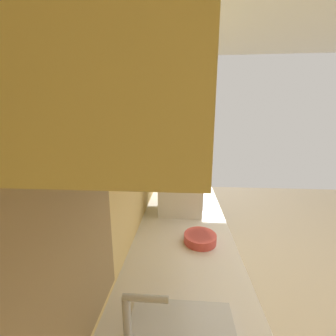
% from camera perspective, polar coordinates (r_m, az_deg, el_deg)
% --- Properties ---
extents(ground_plane, '(6.51, 6.51, 0.00)m').
position_cam_1_polar(ground_plane, '(2.67, 31.23, -27.22)').
color(ground_plane, brown).
extents(wall_back, '(4.19, 0.12, 2.70)m').
position_cam_1_polar(wall_back, '(1.85, -7.14, 3.62)').
color(wall_back, '#EFCC7D').
rests_on(wall_back, ground_plane).
extents(counter_run, '(3.28, 0.64, 0.92)m').
position_cam_1_polar(counter_run, '(1.83, 3.73, -27.37)').
color(counter_run, '#CDBE64').
rests_on(counter_run, ground_plane).
extents(upper_cabinets, '(2.32, 0.33, 0.68)m').
position_cam_1_polar(upper_cabinets, '(1.42, -1.37, 23.67)').
color(upper_cabinets, '#CDBD67').
extents(window_back_wall, '(0.50, 0.02, 0.66)m').
position_cam_1_polar(window_back_wall, '(0.65, -24.37, -18.53)').
color(window_back_wall, '#997A4C').
extents(oven_range, '(0.69, 0.66, 1.10)m').
position_cam_1_polar(oven_range, '(3.57, 4.37, -6.05)').
color(oven_range, black).
rests_on(oven_range, ground_plane).
extents(microwave, '(0.50, 0.34, 0.29)m').
position_cam_1_polar(microwave, '(1.78, 3.54, -6.00)').
color(microwave, white).
rests_on(microwave, counter_run).
extents(bowl, '(0.20, 0.20, 0.05)m').
position_cam_1_polar(bowl, '(1.35, 8.80, -18.40)').
color(bowl, '#D84C47').
rests_on(bowl, counter_run).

